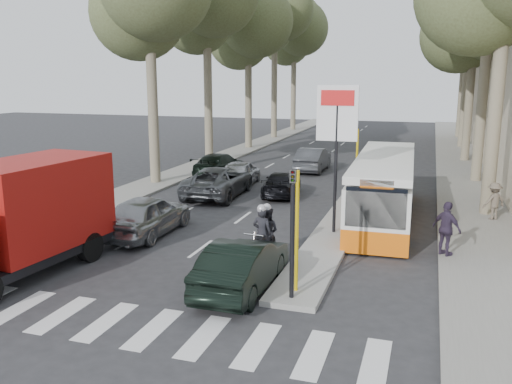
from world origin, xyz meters
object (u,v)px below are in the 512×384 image
(city_bus, at_px, (384,186))
(red_truck, at_px, (20,216))
(silver_hatchback, at_px, (147,215))
(dark_hatchback, at_px, (243,265))
(motorcycle, at_px, (264,234))

(city_bus, bearing_deg, red_truck, -136.55)
(red_truck, relative_size, city_bus, 0.64)
(silver_hatchback, xyz_separation_m, dark_hatchback, (5.21, -3.95, -0.06))
(motorcycle, bearing_deg, silver_hatchback, 171.44)
(silver_hatchback, relative_size, dark_hatchback, 1.05)
(dark_hatchback, xyz_separation_m, motorcycle, (-0.18, 2.68, 0.14))
(silver_hatchback, bearing_deg, motorcycle, 165.56)
(silver_hatchback, distance_m, motorcycle, 5.18)
(silver_hatchback, bearing_deg, dark_hatchback, 142.58)
(dark_hatchback, height_order, red_truck, red_truck)
(dark_hatchback, bearing_deg, silver_hatchback, -36.79)
(silver_hatchback, height_order, city_bus, city_bus)
(city_bus, bearing_deg, dark_hatchback, -110.67)
(city_bus, distance_m, motorcycle, 7.14)
(dark_hatchback, distance_m, city_bus, 9.54)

